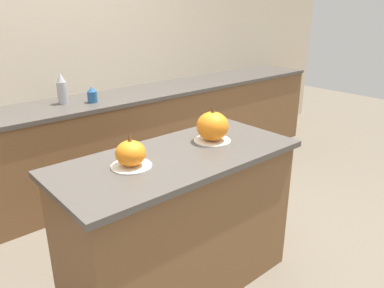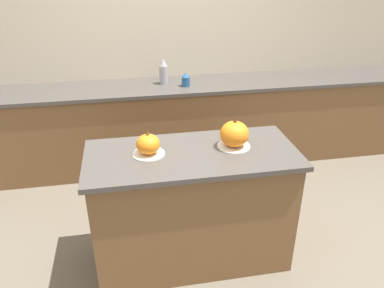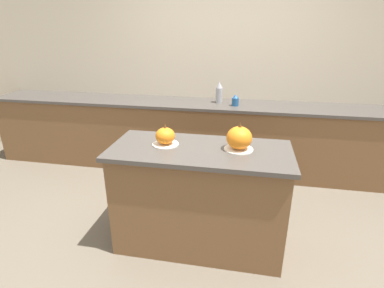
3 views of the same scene
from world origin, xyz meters
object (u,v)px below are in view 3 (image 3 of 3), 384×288
bottle_short (235,100)px  pumpkin_cake_right (239,138)px  pumpkin_cake_left (165,137)px  bottle_tall (219,93)px

bottle_short → pumpkin_cake_right: bearing=-85.8°
pumpkin_cake_left → pumpkin_cake_right: size_ratio=0.95×
pumpkin_cake_left → bottle_tall: bearing=79.7°
bottle_tall → bottle_short: 0.25m
pumpkin_cake_right → pumpkin_cake_left: bearing=-179.5°
pumpkin_cake_right → bottle_tall: size_ratio=0.86×
pumpkin_cake_left → bottle_short: pumpkin_cake_left is taller
bottle_tall → pumpkin_cake_right: bearing=-78.3°
pumpkin_cake_left → bottle_tall: size_ratio=0.81×
pumpkin_cake_left → bottle_tall: bottle_tall is taller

